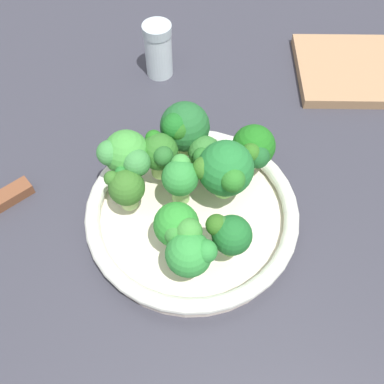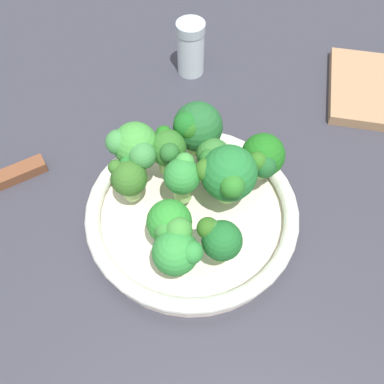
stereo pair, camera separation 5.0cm
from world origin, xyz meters
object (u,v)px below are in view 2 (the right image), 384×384
(broccoli_floret_1, at_px, (128,178))
(broccoli_floret_9, at_px, (219,239))
(bowl, at_px, (192,214))
(broccoli_floret_7, at_px, (213,156))
(broccoli_floret_0, at_px, (263,157))
(broccoli_floret_10, at_px, (184,176))
(pepper_shaker, at_px, (191,48))
(broccoli_floret_5, at_px, (168,149))
(broccoli_floret_4, at_px, (135,147))
(broccoli_floret_8, at_px, (177,249))
(broccoli_floret_6, at_px, (199,128))
(broccoli_floret_2, at_px, (166,223))
(broccoli_floret_3, at_px, (228,175))

(broccoli_floret_1, bearing_deg, broccoli_floret_9, -24.65)
(bowl, xyz_separation_m, broccoli_floret_7, (0.01, 0.06, 0.05))
(broccoli_floret_0, distance_m, broccoli_floret_10, 0.10)
(bowl, xyz_separation_m, pepper_shaker, (-0.07, 0.27, 0.03))
(broccoli_floret_1, bearing_deg, broccoli_floret_10, 10.94)
(broccoli_floret_0, xyz_separation_m, broccoli_floret_7, (-0.06, -0.01, -0.00))
(broccoli_floret_0, xyz_separation_m, broccoli_floret_5, (-0.11, -0.02, 0.00))
(broccoli_floret_4, height_order, broccoli_floret_8, broccoli_floret_4)
(broccoli_floret_6, xyz_separation_m, broccoli_floret_7, (0.03, -0.03, -0.01))
(bowl, height_order, broccoli_floret_5, broccoli_floret_5)
(broccoli_floret_2, xyz_separation_m, broccoli_floret_5, (-0.02, 0.10, 0.01))
(broccoli_floret_1, distance_m, broccoli_floret_9, 0.13)
(broccoli_floret_2, height_order, broccoli_floret_4, broccoli_floret_4)
(broccoli_floret_3, xyz_separation_m, broccoli_floret_9, (0.01, -0.08, -0.01))
(broccoli_floret_0, bearing_deg, broccoli_floret_5, -171.64)
(broccoli_floret_5, relative_size, pepper_shaker, 0.71)
(pepper_shaker, bearing_deg, broccoli_floret_7, -69.71)
(broccoli_floret_5, relative_size, broccoli_floret_10, 0.99)
(broccoli_floret_5, bearing_deg, broccoli_floret_3, -18.09)
(broccoli_floret_5, xyz_separation_m, broccoli_floret_10, (0.03, -0.04, 0.00))
(broccoli_floret_7, relative_size, broccoli_floret_8, 0.88)
(broccoli_floret_4, relative_size, broccoli_floret_10, 1.11)
(bowl, distance_m, broccoli_floret_6, 0.11)
(broccoli_floret_6, xyz_separation_m, broccoli_floret_8, (0.02, -0.16, -0.01))
(broccoli_floret_6, relative_size, broccoli_floret_8, 1.22)
(bowl, distance_m, broccoli_floret_4, 0.11)
(broccoli_floret_8, xyz_separation_m, broccoli_floret_10, (-0.02, 0.09, 0.01))
(broccoli_floret_1, xyz_separation_m, broccoli_floret_2, (0.06, -0.05, 0.00))
(broccoli_floret_7, bearing_deg, bowl, -102.94)
(broccoli_floret_8, distance_m, broccoli_floret_9, 0.05)
(broccoli_floret_3, relative_size, broccoli_floret_7, 1.48)
(bowl, relative_size, pepper_shaker, 2.97)
(broccoli_floret_2, height_order, broccoli_floret_10, broccoli_floret_10)
(broccoli_floret_2, height_order, broccoli_floret_7, broccoli_floret_2)
(broccoli_floret_9, distance_m, pepper_shaker, 0.35)
(pepper_shaker, bearing_deg, broccoli_floret_8, -78.60)
(broccoli_floret_5, height_order, pepper_shaker, broccoli_floret_5)
(broccoli_floret_1, relative_size, broccoli_floret_2, 0.93)
(broccoli_floret_5, bearing_deg, broccoli_floret_4, -166.10)
(broccoli_floret_3, bearing_deg, broccoli_floret_7, 125.52)
(broccoli_floret_4, bearing_deg, pepper_shaker, 87.17)
(broccoli_floret_7, height_order, pepper_shaker, pepper_shaker)
(broccoli_floret_7, distance_m, broccoli_floret_10, 0.05)
(broccoli_floret_4, bearing_deg, broccoli_floret_6, 35.81)
(broccoli_floret_0, height_order, broccoli_floret_9, broccoli_floret_0)
(broccoli_floret_10, bearing_deg, pepper_shaker, 102.00)
(broccoli_floret_9, xyz_separation_m, broccoli_floret_10, (-0.06, 0.07, 0.01))
(bowl, relative_size, broccoli_floret_7, 4.96)
(broccoli_floret_5, height_order, broccoli_floret_9, broccoli_floret_5)
(bowl, height_order, broccoli_floret_2, broccoli_floret_2)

